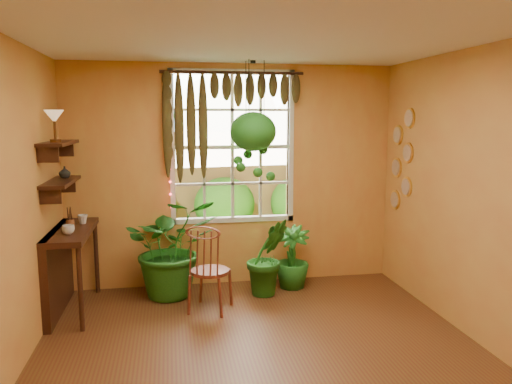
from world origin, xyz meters
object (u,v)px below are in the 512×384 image
(potted_plant_left, at_px, (172,247))
(hanging_basket, at_px, (253,135))
(counter_ledge, at_px, (62,261))
(potted_plant_mid, at_px, (268,257))
(windsor_chair, at_px, (209,282))

(potted_plant_left, relative_size, hanging_basket, 0.83)
(counter_ledge, height_order, potted_plant_mid, potted_plant_mid)
(potted_plant_left, bearing_deg, hanging_basket, 1.43)
(potted_plant_mid, bearing_deg, windsor_chair, -151.19)
(counter_ledge, bearing_deg, potted_plant_mid, 3.52)
(windsor_chair, bearing_deg, potted_plant_mid, 53.50)
(potted_plant_left, height_order, hanging_basket, hanging_basket)
(potted_plant_left, bearing_deg, potted_plant_mid, -7.99)
(counter_ledge, xyz_separation_m, potted_plant_left, (1.15, 0.29, 0.03))
(windsor_chair, xyz_separation_m, hanging_basket, (0.57, 0.57, 1.54))
(potted_plant_mid, bearing_deg, counter_ledge, -176.48)
(windsor_chair, xyz_separation_m, potted_plant_left, (-0.38, 0.55, 0.26))
(counter_ledge, height_order, hanging_basket, hanging_basket)
(potted_plant_left, xyz_separation_m, hanging_basket, (0.95, 0.02, 1.28))
(potted_plant_mid, xyz_separation_m, hanging_basket, (-0.14, 0.18, 1.41))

